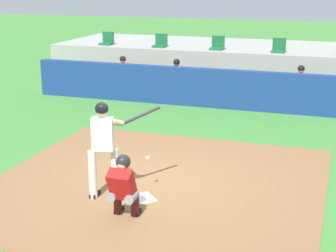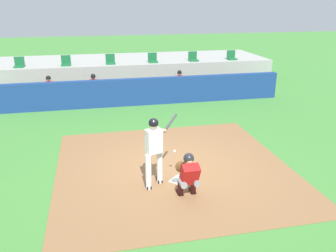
% 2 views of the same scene
% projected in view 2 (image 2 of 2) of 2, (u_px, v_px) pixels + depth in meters
% --- Properties ---
extents(ground_plane, '(80.00, 80.00, 0.00)m').
position_uv_depth(ground_plane, '(173.00, 168.00, 9.93)').
color(ground_plane, '#428438').
extents(dirt_infield, '(6.40, 6.40, 0.01)m').
position_uv_depth(dirt_infield, '(173.00, 167.00, 9.92)').
color(dirt_infield, olive).
rests_on(dirt_infield, ground).
extents(home_plate, '(0.62, 0.62, 0.02)m').
position_uv_depth(home_plate, '(180.00, 180.00, 9.18)').
color(home_plate, white).
rests_on(home_plate, dirt_infield).
extents(batter_at_plate, '(1.04, 1.12, 1.80)m').
position_uv_depth(batter_at_plate, '(155.00, 148.00, 8.64)').
color(batter_at_plate, silver).
rests_on(batter_at_plate, ground).
extents(catcher_crouched, '(0.49, 1.59, 1.13)m').
position_uv_depth(catcher_crouched, '(188.00, 174.00, 8.28)').
color(catcher_crouched, gray).
rests_on(catcher_crouched, ground).
extents(dugout_wall, '(13.00, 0.30, 1.20)m').
position_uv_depth(dugout_wall, '(140.00, 92.00, 15.71)').
color(dugout_wall, navy).
rests_on(dugout_wall, ground).
extents(dugout_bench, '(11.80, 0.44, 0.45)m').
position_uv_depth(dugout_bench, '(137.00, 94.00, 16.75)').
color(dugout_bench, olive).
rests_on(dugout_bench, ground).
extents(dugout_player_0, '(0.49, 0.70, 1.30)m').
position_uv_depth(dugout_player_0, '(49.00, 90.00, 15.67)').
color(dugout_player_0, '#939399').
rests_on(dugout_player_0, ground).
extents(dugout_player_1, '(0.49, 0.70, 1.30)m').
position_uv_depth(dugout_player_1, '(94.00, 88.00, 16.06)').
color(dugout_player_1, '#939399').
rests_on(dugout_player_1, ground).
extents(dugout_player_2, '(0.49, 0.70, 1.30)m').
position_uv_depth(dugout_player_2, '(180.00, 84.00, 16.87)').
color(dugout_player_2, '#939399').
rests_on(dugout_player_2, ground).
extents(stands_platform, '(15.00, 4.40, 1.40)m').
position_uv_depth(stands_platform, '(129.00, 71.00, 19.72)').
color(stands_platform, '#9E9E99').
rests_on(stands_platform, ground).
extents(stadium_seat_0, '(0.46, 0.46, 0.48)m').
position_uv_depth(stadium_seat_0, '(19.00, 64.00, 16.96)').
color(stadium_seat_0, '#196033').
rests_on(stadium_seat_0, stands_platform).
extents(stadium_seat_1, '(0.46, 0.46, 0.48)m').
position_uv_depth(stadium_seat_1, '(66.00, 63.00, 17.39)').
color(stadium_seat_1, '#196033').
rests_on(stadium_seat_1, stands_platform).
extents(stadium_seat_2, '(0.46, 0.46, 0.48)m').
position_uv_depth(stadium_seat_2, '(110.00, 61.00, 17.83)').
color(stadium_seat_2, '#196033').
rests_on(stadium_seat_2, stands_platform).
extents(stadium_seat_3, '(0.46, 0.46, 0.48)m').
position_uv_depth(stadium_seat_3, '(153.00, 60.00, 18.26)').
color(stadium_seat_3, '#196033').
rests_on(stadium_seat_3, stands_platform).
extents(stadium_seat_4, '(0.46, 0.46, 0.48)m').
position_uv_depth(stadium_seat_4, '(193.00, 58.00, 18.69)').
color(stadium_seat_4, '#196033').
rests_on(stadium_seat_4, stands_platform).
extents(stadium_seat_5, '(0.46, 0.46, 0.48)m').
position_uv_depth(stadium_seat_5, '(232.00, 57.00, 19.13)').
color(stadium_seat_5, '#196033').
rests_on(stadium_seat_5, stands_platform).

